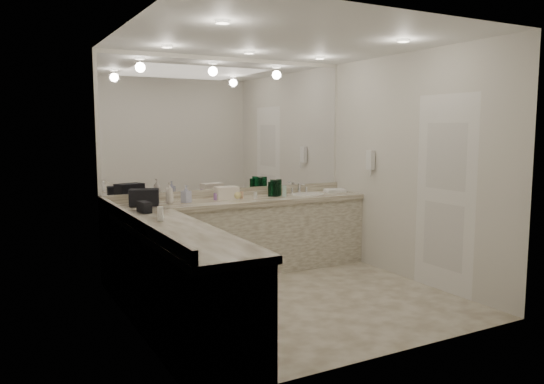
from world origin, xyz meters
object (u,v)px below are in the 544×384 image
soap_bottle_b (186,194)px  black_toiletry_bag (144,198)px  sink (308,195)px  soap_bottle_a (169,193)px  hand_towel (335,190)px  wall_phone (370,160)px  cream_cosmetic_case (227,193)px  soap_bottle_c (236,193)px

soap_bottle_b → black_toiletry_bag: bearing=-172.9°
black_toiletry_bag → sink: bearing=1.0°
soap_bottle_b → soap_bottle_a: bearing=173.0°
soap_bottle_b → hand_towel: bearing=0.0°
wall_phone → cream_cosmetic_case: (-1.71, 0.56, -0.37)m
hand_towel → soap_bottle_a: bearing=179.4°
sink → wall_phone: (0.61, -0.50, 0.46)m
wall_phone → soap_bottle_b: size_ratio=1.20×
wall_phone → cream_cosmetic_case: wall_phone is taller
sink → soap_bottle_a: 1.82m
wall_phone → hand_towel: bearing=107.2°
black_toiletry_bag → hand_towel: black_toiletry_bag is taller
cream_cosmetic_case → soap_bottle_b: (-0.52, -0.03, 0.02)m
black_toiletry_bag → cream_cosmetic_case: 1.02m
soap_bottle_c → cream_cosmetic_case: bearing=154.7°
sink → wall_phone: bearing=-39.6°
wall_phone → black_toiletry_bag: (-2.73, 0.46, -0.36)m
sink → soap_bottle_c: bearing=179.5°
sink → black_toiletry_bag: size_ratio=1.42×
soap_bottle_b → soap_bottle_c: soap_bottle_b is taller
soap_bottle_c → soap_bottle_a: bearing=177.2°
hand_towel → soap_bottle_c: 1.45m
soap_bottle_a → black_toiletry_bag: bearing=-164.6°
black_toiletry_bag → wall_phone: bearing=-9.6°
soap_bottle_a → cream_cosmetic_case: bearing=0.8°
soap_bottle_a → soap_bottle_c: size_ratio=1.61×
wall_phone → soap_bottle_a: 2.50m
wall_phone → cream_cosmetic_case: 1.84m
soap_bottle_a → soap_bottle_b: 0.19m
wall_phone → cream_cosmetic_case: size_ratio=0.90×
hand_towel → soap_bottle_c: (-1.45, -0.02, 0.05)m
cream_cosmetic_case → soap_bottle_c: size_ratio=1.80×
cream_cosmetic_case → soap_bottle_a: soap_bottle_a is taller
cream_cosmetic_case → wall_phone: bearing=-15.5°
black_toiletry_bag → soap_bottle_b: soap_bottle_b is taller
black_toiletry_bag → hand_towel: bearing=1.4°
sink → soap_bottle_b: 1.63m
wall_phone → sink: bearing=140.4°
soap_bottle_a → soap_bottle_b: soap_bottle_a is taller
cream_cosmetic_case → soap_bottle_a: bearing=-176.6°
hand_towel → soap_bottle_b: (-2.07, -0.00, 0.08)m
wall_phone → soap_bottle_a: bearing=167.2°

